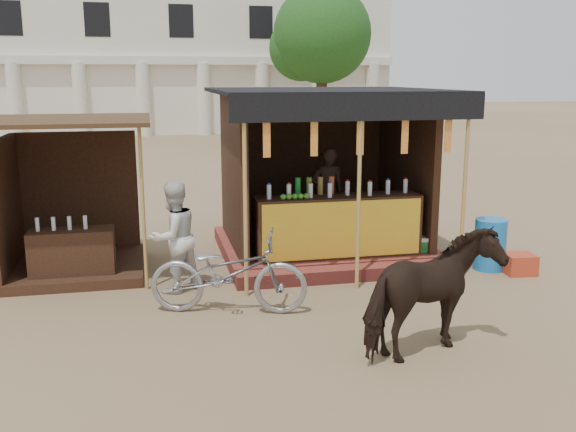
# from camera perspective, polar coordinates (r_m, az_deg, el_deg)

# --- Properties ---
(ground) EXTENTS (120.00, 120.00, 0.00)m
(ground) POSITION_cam_1_polar(r_m,az_deg,el_deg) (7.68, 2.58, -10.59)
(ground) COLOR #846B4C
(ground) RESTS_ON ground
(main_stall) EXTENTS (3.60, 3.61, 2.78)m
(main_stall) POSITION_cam_1_polar(r_m,az_deg,el_deg) (10.75, 3.25, 1.82)
(main_stall) COLOR maroon
(main_stall) RESTS_ON ground
(secondary_stall) EXTENTS (2.40, 2.40, 2.38)m
(secondary_stall) POSITION_cam_1_polar(r_m,az_deg,el_deg) (10.37, -19.38, -0.24)
(secondary_stall) COLOR #3A2015
(secondary_stall) RESTS_ON ground
(cow) EXTENTS (1.80, 1.33, 1.38)m
(cow) POSITION_cam_1_polar(r_m,az_deg,el_deg) (7.11, 12.71, -6.83)
(cow) COLOR black
(cow) RESTS_ON ground
(motorbike) EXTENTS (2.13, 1.20, 1.06)m
(motorbike) POSITION_cam_1_polar(r_m,az_deg,el_deg) (8.25, -5.31, -5.05)
(motorbike) COLOR gray
(motorbike) RESTS_ON ground
(bystander) EXTENTS (0.97, 0.92, 1.57)m
(bystander) POSITION_cam_1_polar(r_m,az_deg,el_deg) (9.10, -10.13, -1.84)
(bystander) COLOR silver
(bystander) RESTS_ON ground
(blue_barrel) EXTENTS (0.65, 0.65, 0.80)m
(blue_barrel) POSITION_cam_1_polar(r_m,az_deg,el_deg) (10.55, 17.52, -2.42)
(blue_barrel) COLOR #1767B3
(blue_barrel) RESTS_ON ground
(red_crate) EXTENTS (0.48, 0.43, 0.31)m
(red_crate) POSITION_cam_1_polar(r_m,az_deg,el_deg) (10.51, 19.87, -4.03)
(red_crate) COLOR #AA351C
(red_crate) RESTS_ON ground
(cooler) EXTENTS (0.73, 0.58, 0.46)m
(cooler) POSITION_cam_1_polar(r_m,az_deg,el_deg) (10.63, 10.74, -2.88)
(cooler) COLOR #1B7C2F
(cooler) RESTS_ON ground
(background_building) EXTENTS (26.00, 7.45, 8.18)m
(background_building) POSITION_cam_1_polar(r_m,az_deg,el_deg) (36.78, -12.88, 13.66)
(background_building) COLOR silver
(background_building) RESTS_ON ground
(tree) EXTENTS (4.50, 4.40, 7.00)m
(tree) POSITION_cam_1_polar(r_m,az_deg,el_deg) (30.00, 2.62, 15.54)
(tree) COLOR #382314
(tree) RESTS_ON ground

